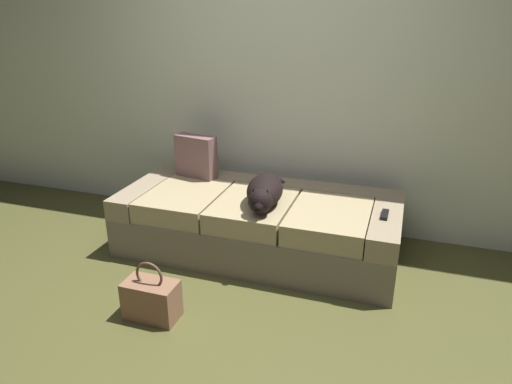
% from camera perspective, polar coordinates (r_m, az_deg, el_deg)
% --- Properties ---
extents(ground_plane, '(10.00, 10.00, 0.00)m').
position_cam_1_polar(ground_plane, '(2.72, -7.70, -18.22)').
color(ground_plane, '#4B4B25').
extents(back_wall, '(6.40, 0.10, 2.80)m').
position_cam_1_polar(back_wall, '(3.77, 3.44, 16.54)').
color(back_wall, silver).
rests_on(back_wall, ground).
extents(couch, '(2.05, 0.90, 0.45)m').
position_cam_1_polar(couch, '(3.50, 0.27, -3.94)').
color(couch, '#776B59').
rests_on(couch, ground).
extents(dog_dark, '(0.32, 0.59, 0.20)m').
position_cam_1_polar(dog_dark, '(3.20, 1.03, 0.02)').
color(dog_dark, black).
rests_on(dog_dark, couch).
extents(tv_remote, '(0.05, 0.15, 0.02)m').
position_cam_1_polar(tv_remote, '(3.19, 15.56, -2.69)').
color(tv_remote, black).
rests_on(tv_remote, couch).
extents(throw_pillow, '(0.36, 0.18, 0.34)m').
position_cam_1_polar(throw_pillow, '(3.78, -7.40, 4.37)').
color(throw_pillow, '#785656').
rests_on(throw_pillow, couch).
extents(handbag, '(0.32, 0.18, 0.38)m').
position_cam_1_polar(handbag, '(2.90, -12.74, -12.74)').
color(handbag, '#865C44').
rests_on(handbag, ground).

